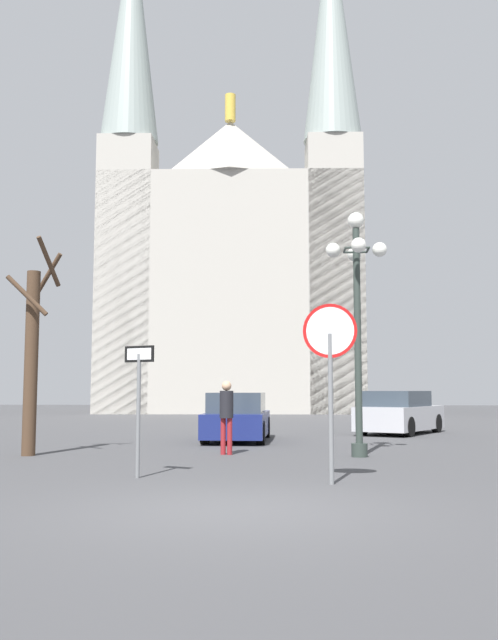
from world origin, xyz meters
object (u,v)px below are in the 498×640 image
at_px(bare_tree, 32,354).
at_px(parked_car_far_silver, 400,413).
at_px(street_lamp, 357,298).
at_px(parked_car_near_navy, 237,418).
at_px(one_way_arrow_sign, 139,393).
at_px(cathedral, 233,270).
at_px(pedestrian_walking, 226,410).
at_px(stop_sign, 330,355).

relative_size(bare_tree, parked_car_far_silver, 1.11).
bearing_deg(street_lamp, parked_car_near_navy, 123.30).
distance_m(one_way_arrow_sign, bare_tree, 5.12).
bearing_deg(parked_car_near_navy, cathedral, 95.14).
bearing_deg(bare_tree, street_lamp, 1.38).
height_order(parked_car_near_navy, pedestrian_walking, pedestrian_walking).
distance_m(cathedral, pedestrian_walking, 33.21).
xyz_separation_m(bare_tree, pedestrian_walking, (4.44, 0.53, -1.29)).
bearing_deg(cathedral, street_lamp, -80.20).
bearing_deg(pedestrian_walking, one_way_arrow_sign, -104.44).
relative_size(cathedral, stop_sign, 12.13).
distance_m(parked_car_near_navy, parked_car_far_silver, 6.36).
bearing_deg(bare_tree, stop_sign, -33.75).
height_order(cathedral, parked_car_far_silver, cathedral).
xyz_separation_m(stop_sign, pedestrian_walking, (-2.13, 4.92, -1.02)).
bearing_deg(cathedral, one_way_arrow_sign, -87.71).
height_order(stop_sign, one_way_arrow_sign, stop_sign).
height_order(cathedral, pedestrian_walking, cathedral).
height_order(one_way_arrow_sign, pedestrian_walking, one_way_arrow_sign).
xyz_separation_m(street_lamp, bare_tree, (-7.46, -0.18, -1.27)).
relative_size(street_lamp, parked_car_far_silver, 1.25).
xyz_separation_m(cathedral, one_way_arrow_sign, (1.45, -36.21, -8.48)).
bearing_deg(cathedral, parked_car_far_silver, -72.09).
bearing_deg(one_way_arrow_sign, parked_car_far_silver, 62.74).
relative_size(cathedral, one_way_arrow_sign, 15.54).
distance_m(cathedral, street_lamp, 33.33).
bearing_deg(bare_tree, pedestrian_walking, 6.80).
height_order(bare_tree, parked_car_near_navy, bare_tree).
height_order(bare_tree, parked_car_far_silver, bare_tree).
bearing_deg(bare_tree, parked_car_far_silver, 41.23).
distance_m(one_way_arrow_sign, street_lamp, 6.11).
height_order(stop_sign, parked_car_far_silver, stop_sign).
xyz_separation_m(one_way_arrow_sign, parked_car_near_navy, (1.03, 8.68, -0.77)).
relative_size(cathedral, parked_car_near_navy, 8.21).
height_order(parked_car_far_silver, pedestrian_walking, pedestrian_walking).
xyz_separation_m(stop_sign, street_lamp, (0.88, 4.57, 1.53)).
distance_m(parked_car_far_silver, pedestrian_walking, 9.47).
distance_m(cathedral, parked_car_near_navy, 29.15).
distance_m(street_lamp, pedestrian_walking, 3.97).
xyz_separation_m(street_lamp, pedestrian_walking, (-3.01, 0.35, -2.55)).
bearing_deg(parked_car_far_silver, cathedral, 107.91).
distance_m(street_lamp, bare_tree, 7.57).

